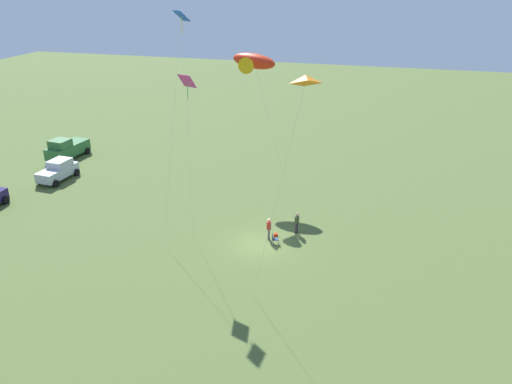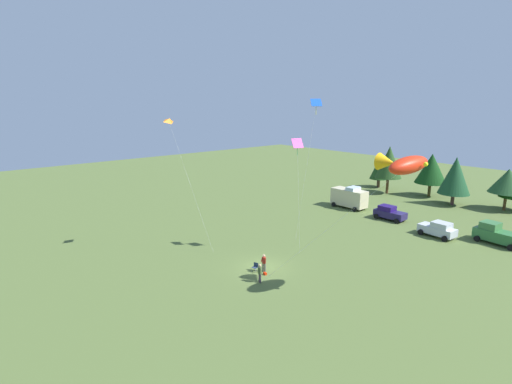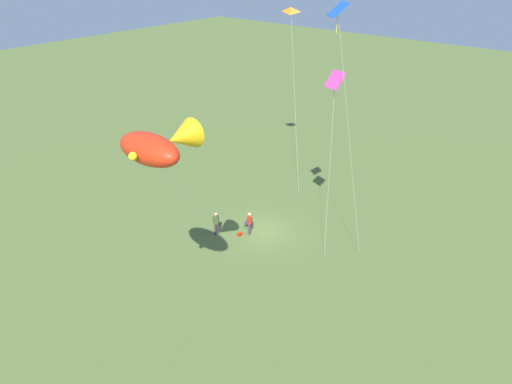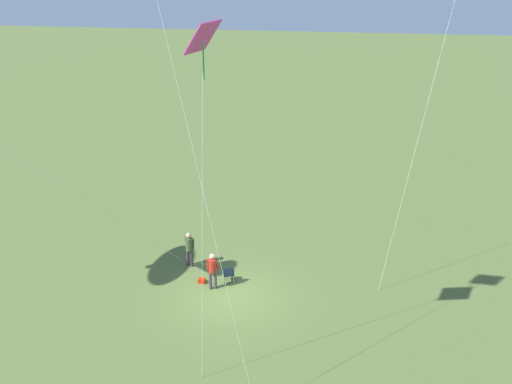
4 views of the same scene
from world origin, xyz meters
name	(u,v)px [view 2 (image 2 of 4)]	position (x,y,z in m)	size (l,w,h in m)	color
ground_plane	(262,267)	(0.00, 0.00, 0.00)	(160.00, 160.00, 0.00)	#506330
person_kite_flyer	(260,272)	(2.34, -2.31, 1.02)	(0.52, 0.42, 1.74)	#3A303B
folding_chair	(255,266)	(0.24, -1.05, 0.49)	(0.60, 0.60, 0.82)	#24324C
person_spectator	(264,262)	(0.85, -0.49, 1.02)	(0.56, 0.42, 1.74)	#413C42
backpack_on_grass	(265,274)	(1.44, -0.88, 0.11)	(0.32, 0.22, 0.22)	red
van_camper_beige	(349,197)	(-8.13, 24.91, 1.64)	(5.42, 2.63, 3.34)	beige
car_navy_hatch	(389,213)	(-0.73, 23.98, 0.95)	(4.23, 2.27, 1.89)	#22194C
car_silver_compact	(438,229)	(6.95, 21.99, 0.95)	(4.32, 2.47, 1.89)	silver
truck_green_flatbed	(497,234)	(12.41, 24.79, 1.10)	(5.17, 2.80, 2.34)	#2E6A35
treeline_distant	(447,172)	(-0.60, 40.32, 4.73)	(26.45, 8.62, 8.33)	#51382B
kite_large_fish	(403,164)	(11.79, 3.84, 11.22)	(11.06, 8.43, 12.06)	red
kite_delta_orange	(170,121)	(-8.88, -4.45, 13.97)	(3.04, 3.83, 14.35)	orange
kite_diamond_rainbow	(297,146)	(-0.29, 4.96, 11.52)	(1.01, 1.27, 12.26)	#DA3895
kite_diamond_blue	(315,108)	(1.17, 5.80, 15.23)	(4.00, 1.65, 16.12)	blue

